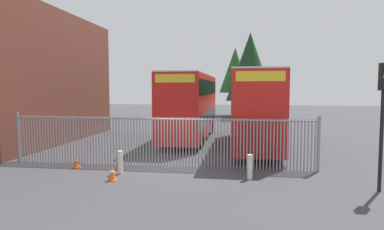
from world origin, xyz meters
The scene contains 12 objects.
ground_plane centered at (0.00, 8.00, 0.00)m, with size 100.00×100.00×0.00m, color #3D3D42.
palisade_fence centered at (-0.91, 0.00, 1.18)m, with size 13.80×0.14×2.35m.
double_decker_bus_near_gate centered at (-0.75, 8.31, 2.42)m, with size 2.54×10.81×4.42m.
double_decker_bus_behind_fence_left centered at (3.53, 5.87, 2.42)m, with size 2.54×10.81×4.42m.
bollard_near_left centered at (-2.10, -1.58, 0.47)m, with size 0.20×0.20×0.95m, color silver.
bollard_center_front centered at (3.08, -1.59, 0.47)m, with size 0.20×0.20×0.95m, color silver.
traffic_cone_by_gate centered at (-2.44, -0.83, 0.29)m, with size 0.34×0.34×0.59m.
traffic_cone_mid_forecourt centered at (-2.06, -2.59, 0.29)m, with size 0.34×0.34×0.59m.
traffic_cone_near_kerb centered at (-4.40, -0.82, 0.29)m, with size 0.34×0.34×0.59m.
traffic_light_kerbside centered at (7.37, -2.54, 2.99)m, with size 0.28×0.33×4.30m.
tree_tall_back centered at (1.73, 29.52, 5.80)m, with size 4.01×4.01×8.68m.
tree_short_side centered at (3.54, 25.64, 6.01)m, with size 5.51×5.51×9.95m.
Camera 1 is at (2.80, -14.53, 3.46)m, focal length 31.72 mm.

